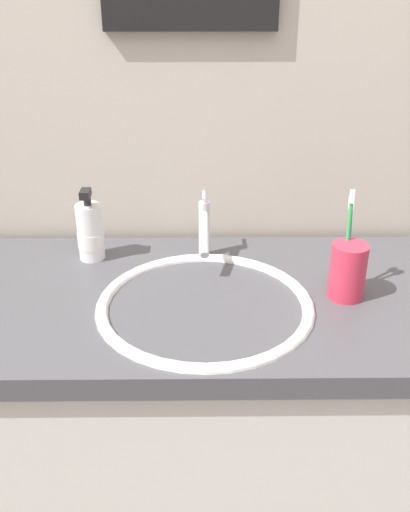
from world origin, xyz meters
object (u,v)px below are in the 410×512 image
(toothbrush_cup, at_px, (348,271))
(soap_dispenser, at_px, (90,233))
(toothbrush_green, at_px, (348,236))
(toothbrush_blue, at_px, (349,238))
(faucet, at_px, (204,229))

(toothbrush_cup, bearing_deg, soap_dispenser, 161.80)
(toothbrush_green, bearing_deg, toothbrush_cup, -86.96)
(toothbrush_cup, xyz_separation_m, toothbrush_green, (-0.00, 0.02, 0.06))
(soap_dispenser, bearing_deg, toothbrush_blue, -14.46)
(toothbrush_green, relative_size, toothbrush_blue, 1.11)
(toothbrush_green, bearing_deg, toothbrush_blue, 63.49)
(toothbrush_cup, xyz_separation_m, soap_dispenser, (-0.52, 0.17, 0.01))
(faucet, height_order, soap_dispenser, soap_dispenser)
(toothbrush_blue, bearing_deg, toothbrush_green, -116.51)
(soap_dispenser, bearing_deg, faucet, -2.28)
(faucet, distance_m, toothbrush_green, 0.31)
(faucet, relative_size, toothbrush_cup, 1.46)
(faucet, bearing_deg, soap_dispenser, 177.72)
(faucet, bearing_deg, toothbrush_cup, -30.55)
(toothbrush_green, bearing_deg, faucet, 153.08)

